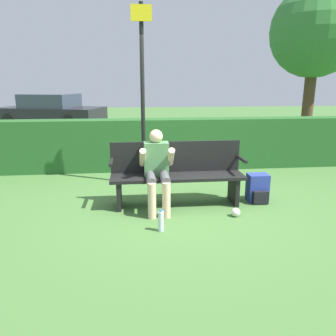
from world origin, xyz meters
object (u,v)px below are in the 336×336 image
object	(u,v)px
park_bench	(177,173)
tree	(316,32)
person_seated	(157,167)
parked_car	(51,111)
signpost	(143,89)
backpack	(258,189)
water_bottle	(161,221)

from	to	relation	value
park_bench	tree	world-z (taller)	tree
person_seated	parked_car	size ratio (longest dim) A/B	0.25
person_seated	tree	xyz separation A→B (m)	(5.29, 5.72, 2.62)
signpost	tree	size ratio (longest dim) A/B	0.64
backpack	tree	world-z (taller)	tree
water_bottle	tree	bearing A→B (deg)	50.75
park_bench	signpost	bearing A→B (deg)	113.84
tree	water_bottle	bearing A→B (deg)	-129.25
parked_car	person_seated	bearing A→B (deg)	-51.22
backpack	parked_car	world-z (taller)	parked_car
signpost	person_seated	bearing A→B (deg)	-82.94
park_bench	person_seated	size ratio (longest dim) A/B	1.73
park_bench	person_seated	bearing A→B (deg)	-151.86
water_bottle	parked_car	xyz separation A→B (m)	(-3.66, 10.37, 0.49)
person_seated	signpost	bearing A→B (deg)	97.06
water_bottle	tree	size ratio (longest dim) A/B	0.06
person_seated	water_bottle	bearing A→B (deg)	-90.93
tree	person_seated	bearing A→B (deg)	-132.74
signpost	parked_car	distance (m)	9.18
backpack	water_bottle	bearing A→B (deg)	-150.39
tree	backpack	bearing A→B (deg)	-123.77
person_seated	parked_car	xyz separation A→B (m)	(-3.67, 9.60, 0.01)
backpack	person_seated	bearing A→B (deg)	-175.68
person_seated	backpack	world-z (taller)	person_seated
park_bench	water_bottle	world-z (taller)	park_bench
park_bench	water_bottle	bearing A→B (deg)	-108.87
park_bench	backpack	bearing A→B (deg)	-2.17
park_bench	signpost	xyz separation A→B (m)	(-0.45, 1.02, 1.18)
park_bench	person_seated	distance (m)	0.37
tree	signpost	bearing A→B (deg)	-140.14
backpack	tree	bearing A→B (deg)	56.23
backpack	parked_car	distance (m)	10.83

